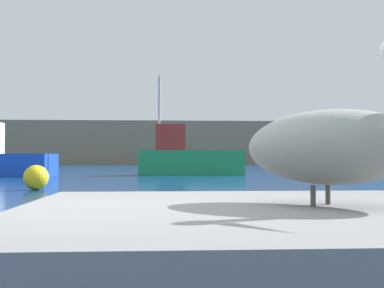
% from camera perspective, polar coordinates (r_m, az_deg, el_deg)
% --- Properties ---
extents(hillside_backdrop, '(140.00, 13.74, 5.92)m').
position_cam_1_polar(hillside_backdrop, '(72.53, -3.91, 0.01)').
color(hillside_backdrop, '#7F755B').
rests_on(hillside_backdrop, ground).
extents(pier_dock, '(3.56, 2.58, 0.66)m').
position_cam_1_polar(pier_dock, '(2.99, 15.71, -13.28)').
color(pier_dock, slate).
rests_on(pier_dock, ground).
extents(pelican, '(1.17, 1.17, 0.91)m').
position_cam_1_polar(pelican, '(2.92, 15.83, -0.12)').
color(pelican, gray).
rests_on(pelican, pier_dock).
extents(fishing_boat_green, '(5.72, 1.89, 5.34)m').
position_cam_1_polar(fishing_boat_green, '(26.41, -0.65, -1.59)').
color(fishing_boat_green, '#1E8C4C').
rests_on(fishing_boat_green, ground).
extents(mooring_buoy, '(0.72, 0.72, 0.72)m').
position_cam_1_polar(mooring_buoy, '(14.95, -17.66, -3.73)').
color(mooring_buoy, yellow).
rests_on(mooring_buoy, ground).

